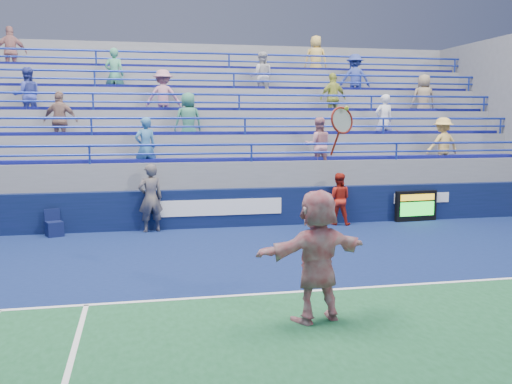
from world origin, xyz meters
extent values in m
plane|color=#333538|center=(0.00, 0.00, 0.00)|extent=(120.00, 120.00, 0.00)
cube|color=#0F1D4D|center=(0.00, 2.20, 0.01)|extent=(18.00, 8.40, 0.02)
cube|color=white|center=(0.00, 0.00, 0.02)|extent=(11.00, 0.10, 0.01)
cube|color=white|center=(0.00, -0.10, 0.02)|extent=(0.08, 0.30, 0.01)
cube|color=#091533|center=(0.00, 6.50, 0.55)|extent=(18.00, 0.30, 1.10)
cube|color=white|center=(-1.00, 6.34, 0.60)|extent=(3.60, 0.02, 0.45)
cube|color=white|center=(5.20, 6.34, 0.70)|extent=(1.80, 0.02, 0.30)
cube|color=slate|center=(0.00, 9.45, 0.55)|extent=(18.00, 5.60, 1.10)
cube|color=slate|center=(0.00, 9.45, 0.93)|extent=(18.00, 5.60, 1.85)
cube|color=navy|center=(0.00, 7.10, 1.90)|extent=(17.40, 0.45, 0.10)
cylinder|color=#1D32A0|center=(0.00, 6.70, 2.35)|extent=(18.00, 0.07, 0.07)
cube|color=slate|center=(0.00, 9.95, 1.30)|extent=(18.00, 4.60, 2.60)
cube|color=navy|center=(0.00, 8.10, 2.65)|extent=(17.40, 0.45, 0.10)
cylinder|color=#1D32A0|center=(0.00, 7.70, 3.10)|extent=(18.00, 0.07, 0.07)
cube|color=slate|center=(0.00, 10.45, 1.68)|extent=(18.00, 3.60, 3.35)
cube|color=navy|center=(0.00, 9.10, 3.40)|extent=(17.40, 0.45, 0.10)
cylinder|color=#1D32A0|center=(0.00, 8.70, 3.85)|extent=(18.00, 0.07, 0.07)
cube|color=slate|center=(0.00, 10.95, 2.05)|extent=(18.00, 2.60, 4.10)
cube|color=navy|center=(0.00, 10.10, 4.15)|extent=(17.40, 0.45, 0.10)
cylinder|color=#1D32A0|center=(0.00, 9.70, 4.60)|extent=(18.00, 0.07, 0.07)
cube|color=slate|center=(0.00, 11.45, 2.42)|extent=(18.00, 1.60, 4.85)
cube|color=navy|center=(0.00, 11.10, 4.90)|extent=(17.40, 0.45, 0.10)
cylinder|color=#1D32A0|center=(0.00, 10.70, 5.35)|extent=(18.00, 0.07, 0.07)
imported|color=tan|center=(-7.24, 11.10, 5.28)|extent=(1.07, 0.70, 1.70)
imported|color=#FDCB62|center=(6.26, 7.10, 2.28)|extent=(1.16, 0.74, 1.70)
imported|color=#BCC64D|center=(3.29, 9.10, 3.78)|extent=(1.07, 0.65, 1.70)
imported|color=#916C61|center=(-5.39, 8.10, 3.03)|extent=(1.06, 0.62, 1.70)
imported|color=#9D8768|center=(6.60, 9.10, 3.78)|extent=(0.90, 0.65, 1.70)
imported|color=#C8818A|center=(2.14, 7.10, 2.28)|extent=(0.90, 0.74, 1.70)
imported|color=#387C60|center=(-1.68, 8.10, 3.03)|extent=(0.91, 0.67, 1.70)
imported|color=silver|center=(1.03, 10.10, 4.53)|extent=(0.94, 0.79, 1.70)
imported|color=white|center=(4.70, 8.10, 3.03)|extent=(0.65, 0.45, 1.70)
imported|color=teal|center=(-2.99, 7.10, 2.28)|extent=(0.71, 0.57, 1.70)
imported|color=#3548A1|center=(4.44, 10.10, 4.53)|extent=(1.20, 0.84, 1.70)
imported|color=#F5C95F|center=(3.30, 11.10, 5.28)|extent=(0.93, 0.70, 1.70)
imported|color=#3542A1|center=(-6.45, 9.10, 3.78)|extent=(0.97, 0.84, 1.70)
imported|color=#479C76|center=(-3.90, 10.10, 4.53)|extent=(0.68, 0.51, 1.70)
imported|color=#BE7B92|center=(-2.37, 9.10, 3.78)|extent=(1.15, 0.73, 1.70)
cube|color=black|center=(4.97, 6.25, 0.47)|extent=(1.35, 0.26, 0.93)
cube|color=gold|center=(4.97, 6.17, 0.74)|extent=(1.14, 0.02, 0.19)
cube|color=#19E533|center=(4.97, 6.17, 0.40)|extent=(1.14, 0.02, 0.42)
cube|color=#0C143C|center=(-5.41, 6.05, 0.20)|extent=(0.52, 0.52, 0.40)
cube|color=#0C143C|center=(-5.41, 6.23, 0.56)|extent=(0.39, 0.19, 0.31)
imported|color=silver|center=(-0.61, -1.42, 1.01)|extent=(1.96, 1.06, 2.02)
torus|color=maroon|center=(-0.26, -1.42, 3.03)|extent=(0.42, 0.24, 0.41)
cylinder|color=maroon|center=(-0.36, -1.42, 2.69)|extent=(0.09, 0.23, 0.37)
sphere|color=gold|center=(-0.21, -1.47, 3.20)|extent=(0.07, 0.07, 0.07)
imported|color=#151A3C|center=(-2.91, 6.16, 0.94)|extent=(0.78, 0.61, 1.88)
imported|color=#A71F13|center=(2.46, 6.16, 0.76)|extent=(0.90, 0.81, 1.53)
camera|label=1|loc=(-3.21, -9.41, 3.02)|focal=40.00mm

